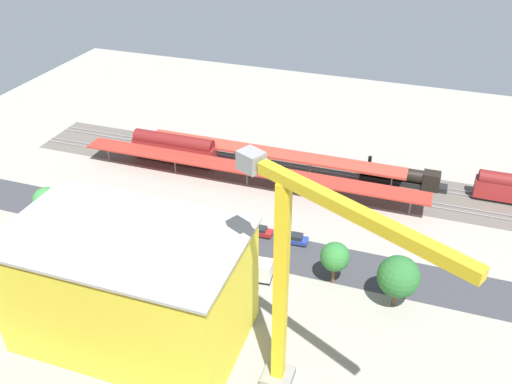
% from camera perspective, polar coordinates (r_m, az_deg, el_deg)
% --- Properties ---
extents(ground_plane, '(157.45, 157.45, 0.00)m').
position_cam_1_polar(ground_plane, '(94.47, -3.39, -3.04)').
color(ground_plane, gray).
rests_on(ground_plane, ground).
extents(rail_bed, '(98.50, 14.79, 0.01)m').
position_cam_1_polar(rail_bed, '(110.19, 0.50, 2.58)').
color(rail_bed, '#5B544C').
rests_on(rail_bed, ground).
extents(street_asphalt, '(98.47, 9.72, 0.01)m').
position_cam_1_polar(street_asphalt, '(90.42, -4.70, -4.92)').
color(street_asphalt, '#38383D').
rests_on(street_asphalt, ground).
extents(track_rails, '(98.40, 8.35, 0.12)m').
position_cam_1_polar(track_rails, '(110.10, 0.50, 2.66)').
color(track_rails, '#9E9EA8').
rests_on(track_rails, ground).
extents(platform_canopy_near, '(68.48, 4.92, 3.88)m').
position_cam_1_polar(platform_canopy_near, '(102.46, -0.97, 2.50)').
color(platform_canopy_near, '#A82D23').
rests_on(platform_canopy_near, ground).
extents(platform_canopy_far, '(53.04, 4.58, 4.28)m').
position_cam_1_polar(platform_canopy_far, '(107.44, 1.71, 4.18)').
color(platform_canopy_far, '#C63D2D').
rests_on(platform_canopy_far, ground).
extents(locomotive, '(16.62, 2.75, 4.93)m').
position_cam_1_polar(locomotive, '(107.62, 15.49, 1.59)').
color(locomotive, black).
rests_on(locomotive, ground).
extents(freight_coach_far, '(18.07, 3.25, 6.10)m').
position_cam_1_polar(freight_coach_far, '(112.63, -8.71, 4.72)').
color(freight_coach_far, black).
rests_on(freight_coach_far, ground).
extents(parked_car_0, '(4.15, 2.04, 1.69)m').
position_cam_1_polar(parked_car_0, '(88.90, 4.24, -5.04)').
color(parked_car_0, black).
rests_on(parked_car_0, ground).
extents(parked_car_1, '(4.74, 1.83, 1.57)m').
position_cam_1_polar(parked_car_1, '(90.52, 0.29, -4.20)').
color(parked_car_1, black).
rests_on(parked_car_1, ground).
extents(parked_car_2, '(4.12, 1.93, 1.78)m').
position_cam_1_polar(parked_car_2, '(92.55, -3.50, -3.29)').
color(parked_car_2, black).
rests_on(parked_car_2, ground).
extents(parked_car_3, '(4.68, 1.84, 1.60)m').
position_cam_1_polar(parked_car_3, '(94.60, -6.66, -2.65)').
color(parked_car_3, black).
rests_on(parked_car_3, ground).
extents(parked_car_4, '(4.54, 1.79, 1.84)m').
position_cam_1_polar(parked_car_4, '(97.38, -10.71, -1.85)').
color(parked_car_4, black).
rests_on(parked_car_4, ground).
extents(construction_building, '(28.76, 17.07, 15.88)m').
position_cam_1_polar(construction_building, '(70.79, -13.20, -9.85)').
color(construction_building, yellow).
rests_on(construction_building, ground).
extents(construction_roof_slab, '(29.36, 17.67, 0.40)m').
position_cam_1_polar(construction_roof_slab, '(65.75, -14.06, -4.54)').
color(construction_roof_slab, '#B7B2A8').
rests_on(construction_roof_slab, construction_building).
extents(tower_crane, '(23.36, 12.77, 29.80)m').
position_cam_1_polar(tower_crane, '(55.67, 4.24, -9.05)').
color(tower_crane, gray).
rests_on(tower_crane, ground).
extents(box_truck_0, '(9.30, 3.45, 3.28)m').
position_cam_1_polar(box_truck_0, '(81.62, -1.39, -8.10)').
color(box_truck_0, black).
rests_on(box_truck_0, ground).
extents(box_truck_1, '(10.00, 3.11, 3.61)m').
position_cam_1_polar(box_truck_1, '(88.33, -12.59, -5.29)').
color(box_truck_1, black).
rests_on(box_truck_1, ground).
extents(box_truck_2, '(9.02, 2.81, 3.20)m').
position_cam_1_polar(box_truck_2, '(87.46, -12.10, -5.80)').
color(box_truck_2, black).
rests_on(box_truck_2, ground).
extents(street_tree_0, '(5.08, 5.08, 8.22)m').
position_cam_1_polar(street_tree_0, '(95.07, -19.74, -0.78)').
color(street_tree_0, brown).
rests_on(street_tree_0, ground).
extents(street_tree_1, '(4.60, 4.60, 7.65)m').
position_cam_1_polar(street_tree_1, '(96.45, -21.40, -0.88)').
color(street_tree_1, brown).
rests_on(street_tree_1, ground).
extents(street_tree_2, '(4.56, 4.56, 7.03)m').
position_cam_1_polar(street_tree_2, '(82.18, -4.38, -5.11)').
color(street_tree_2, brown).
rests_on(street_tree_2, ground).
extents(street_tree_3, '(4.36, 4.36, 7.10)m').
position_cam_1_polar(street_tree_3, '(79.30, 8.41, -6.84)').
color(street_tree_3, brown).
rests_on(street_tree_3, ground).
extents(street_tree_4, '(5.94, 5.94, 8.23)m').
position_cam_1_polar(street_tree_4, '(77.14, 14.93, -8.70)').
color(street_tree_4, brown).
rests_on(street_tree_4, ground).
extents(traffic_light, '(0.50, 0.36, 7.39)m').
position_cam_1_polar(traffic_light, '(91.18, -15.34, -2.06)').
color(traffic_light, '#333333').
rests_on(traffic_light, ground).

